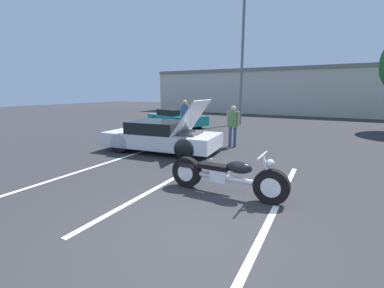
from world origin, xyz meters
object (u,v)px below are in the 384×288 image
(spectator_midground, at_px, (185,115))
(show_car_hood_open, at_px, (162,136))
(parked_car_left_row, at_px, (176,118))
(light_pole, at_px, (243,54))
(motorcycle, at_px, (225,176))
(spectator_by_show_car, at_px, (233,123))

(spectator_midground, bearing_deg, show_car_hood_open, -74.18)
(parked_car_left_row, relative_size, spectator_midground, 2.46)
(parked_car_left_row, bearing_deg, light_pole, 63.00)
(show_car_hood_open, distance_m, parked_car_left_row, 6.88)
(motorcycle, xyz_separation_m, parked_car_left_row, (-6.72, 8.88, 0.12))
(spectator_by_show_car, bearing_deg, motorcycle, -72.24)
(parked_car_left_row, relative_size, spectator_by_show_car, 2.67)
(spectator_by_show_car, bearing_deg, spectator_midground, 155.41)
(parked_car_left_row, bearing_deg, motorcycle, -32.33)
(motorcycle, relative_size, spectator_midground, 1.48)
(show_car_hood_open, xyz_separation_m, spectator_midground, (-0.95, 3.35, 0.51))
(show_car_hood_open, relative_size, parked_car_left_row, 0.99)
(show_car_hood_open, bearing_deg, light_pole, 83.60)
(motorcycle, bearing_deg, parked_car_left_row, 127.68)
(parked_car_left_row, distance_m, spectator_midground, 3.58)
(light_pole, bearing_deg, show_car_hood_open, -90.80)
(motorcycle, height_order, show_car_hood_open, show_car_hood_open)
(light_pole, distance_m, show_car_hood_open, 9.96)
(spectator_by_show_car, distance_m, spectator_midground, 3.30)
(parked_car_left_row, bearing_deg, show_car_hood_open, -42.15)
(light_pole, height_order, parked_car_left_row, light_pole)
(spectator_by_show_car, relative_size, spectator_midground, 0.92)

